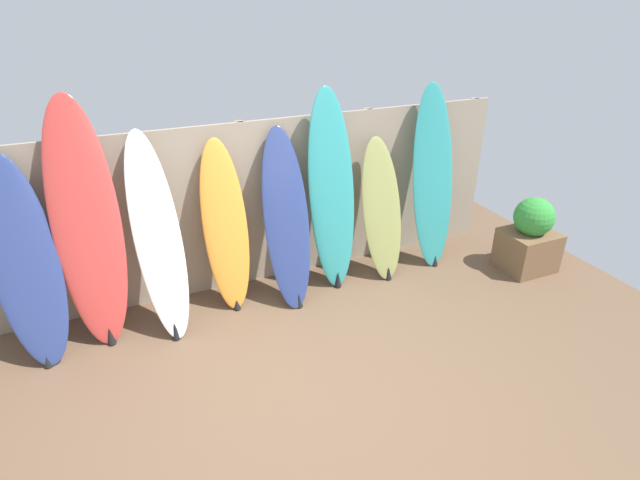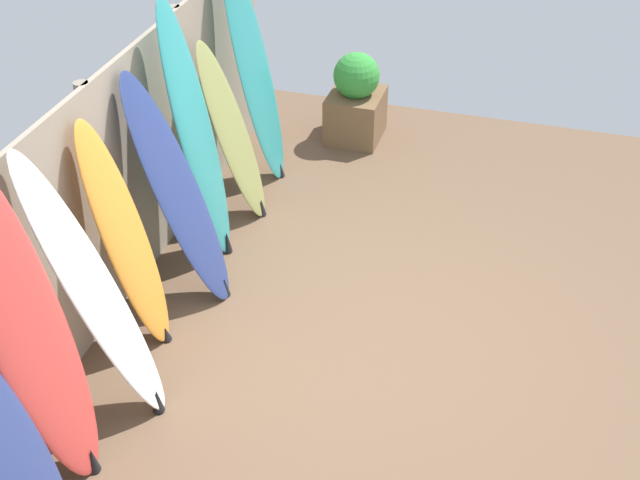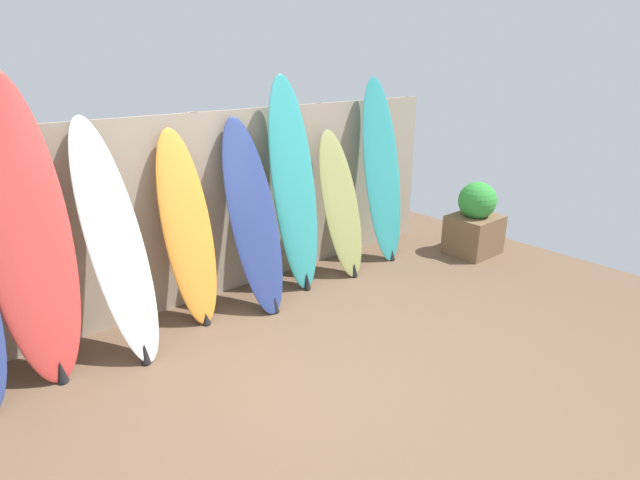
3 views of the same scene
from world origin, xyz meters
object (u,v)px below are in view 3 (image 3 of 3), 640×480
surfboard_orange_3 (188,230)px  surfboard_navy_4 (253,218)px  surfboard_teal_5 (294,187)px  surfboard_olive_6 (341,206)px  surfboard_white_2 (116,243)px  surfboard_red_1 (26,233)px  planter_box (475,221)px  surfboard_teal_7 (382,173)px

surfboard_orange_3 → surfboard_navy_4: (0.60, -0.12, 0.02)m
surfboard_teal_5 → surfboard_olive_6: 0.66m
surfboard_olive_6 → surfboard_white_2: bearing=-179.0°
surfboard_orange_3 → surfboard_red_1: bearing=-177.9°
surfboard_teal_5 → surfboard_olive_6: surfboard_teal_5 is taller
planter_box → surfboard_teal_7: bearing=144.3°
surfboard_white_2 → surfboard_orange_3: (0.66, 0.13, -0.07)m
surfboard_white_2 → surfboard_olive_6: surfboard_white_2 is taller
surfboard_teal_5 → surfboard_olive_6: bearing=-4.5°
surfboard_white_2 → surfboard_teal_5: bearing=2.8°
surfboard_olive_6 → surfboard_orange_3: bearing=177.0°
surfboard_red_1 → surfboard_navy_4: bearing=-2.4°
surfboard_white_2 → planter_box: 4.08m
surfboard_orange_3 → planter_box: (3.35, -0.73, -0.44)m
surfboard_teal_5 → surfboard_olive_6: (0.59, -0.05, -0.29)m
surfboard_red_1 → surfboard_white_2: (0.56, -0.09, -0.18)m
surfboard_teal_5 → surfboard_teal_7: bearing=-0.4°
surfboard_white_2 → surfboard_orange_3: surfboard_white_2 is taller
surfboard_orange_3 → surfboard_olive_6: surfboard_orange_3 is taller
planter_box → surfboard_navy_4: bearing=167.5°
surfboard_teal_5 → surfboard_teal_7: (1.27, -0.01, -0.03)m
surfboard_white_2 → surfboard_navy_4: 1.26m
surfboard_navy_4 → surfboard_teal_5: surfboard_teal_5 is taller
surfboard_white_2 → surfboard_teal_7: surfboard_teal_7 is taller
surfboard_white_2 → planter_box: surfboard_white_2 is taller
surfboard_red_1 → surfboard_teal_7: size_ratio=1.08×
surfboard_orange_3 → planter_box: surfboard_orange_3 is taller
surfboard_red_1 → surfboard_orange_3: bearing=2.1°
planter_box → surfboard_teal_5: bearing=162.8°
surfboard_orange_3 → surfboard_teal_7: 2.41m
surfboard_teal_5 → surfboard_red_1: bearing=-180.0°
surfboard_olive_6 → surfboard_teal_5: bearing=175.5°
surfboard_red_1 → surfboard_olive_6: surfboard_red_1 is taller
surfboard_white_2 → surfboard_navy_4: bearing=0.6°
surfboard_teal_7 → surfboard_olive_6: bearing=-176.6°
surfboard_orange_3 → surfboard_teal_5: bearing=-2.2°
surfboard_teal_7 → surfboard_red_1: bearing=179.9°
surfboard_navy_4 → planter_box: surfboard_navy_4 is taller
planter_box → surfboard_orange_3: bearing=167.7°
surfboard_navy_4 → surfboard_teal_5: bearing=8.1°
surfboard_navy_4 → surfboard_teal_7: 1.81m
surfboard_orange_3 → surfboard_teal_5: surfboard_teal_5 is taller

